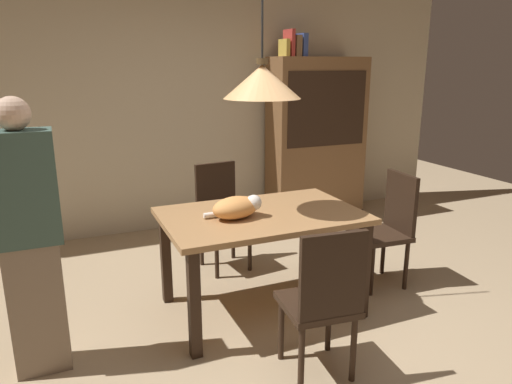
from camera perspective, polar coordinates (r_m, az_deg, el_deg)
name	(u,v)px	position (r m, az deg, el deg)	size (l,w,h in m)	color
ground	(302,342)	(3.29, 5.60, -17.49)	(10.00, 10.00, 0.00)	tan
back_wall	(188,95)	(5.26, -8.20, 11.50)	(6.40, 0.10, 2.90)	beige
dining_table	(262,226)	(3.40, 0.69, -4.16)	(1.40, 0.90, 0.75)	#A87A4C
chair_far_back	(221,211)	(4.21, -4.26, -2.29)	(0.44, 0.44, 0.93)	black
chair_near_front	(324,298)	(2.73, 8.14, -12.50)	(0.44, 0.44, 0.93)	black
chair_right_side	(389,224)	(4.00, 15.69, -3.79)	(0.43, 0.43, 0.93)	black
cat_sleeping	(237,207)	(3.24, -2.29, -1.84)	(0.40, 0.29, 0.16)	#E59951
pendant_lamp	(262,81)	(3.21, 0.74, 13.20)	(0.52, 0.52, 1.30)	#E0A86B
hutch_bookcase	(316,143)	(5.56, 7.23, 5.91)	(1.12, 0.45, 1.85)	brown
book_yellow_short	(284,48)	(5.29, 3.42, 16.96)	(0.04, 0.20, 0.18)	gold
book_red_tall	(289,43)	(5.32, 4.00, 17.48)	(0.04, 0.22, 0.28)	#B73833
book_brown_thick	(295,46)	(5.35, 4.66, 17.13)	(0.06, 0.24, 0.22)	brown
book_blue_wide	(301,45)	(5.38, 5.41, 17.21)	(0.06, 0.24, 0.24)	#384C93
person_standing	(29,241)	(2.96, -25.64, -5.33)	(0.36, 0.22, 1.61)	#84705B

